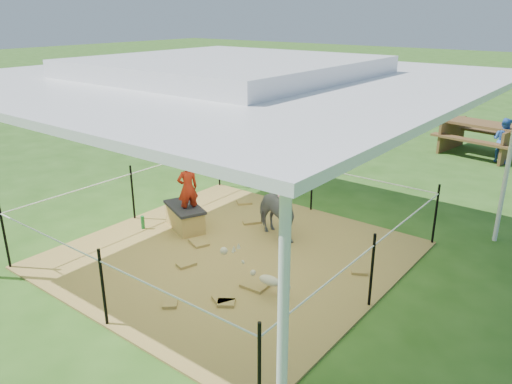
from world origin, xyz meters
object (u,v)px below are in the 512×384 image
Objects in this scene: straw_bale at (185,218)px; distant_person at (503,140)px; foal at (270,279)px; pony at (274,212)px; picnic_table_near at (481,139)px; woman at (187,182)px; green_bottle at (143,222)px.

distant_person is at bearing 67.15° from straw_bale.
foal is at bearing -19.23° from straw_bale.
pony is 0.51× the size of picnic_table_near.
woman is at bearing 85.42° from distant_person.
straw_bale is 0.40× the size of picnic_table_near.
picnic_table_near reaches higher than straw_bale.
green_bottle is (-0.55, -0.45, -0.07)m from straw_bale.
woman is at bearing 158.23° from foal.
woman is 0.49× the size of picnic_table_near.
straw_bale is 1.54m from pony.
picnic_table_near is (2.50, 7.91, -0.46)m from woman.
woman is (0.10, 0.00, 0.66)m from straw_bale.
straw_bale is 0.79× the size of pony.
picnic_table_near is (3.15, 8.36, 0.27)m from green_bottle.
woman is 0.89× the size of distant_person.
foal is (2.27, -0.83, -0.60)m from woman.
distant_person reaches higher than straw_bale.
foal reaches higher than green_bottle.
picnic_table_near is (0.23, 8.74, 0.14)m from foal.
green_bottle is at bearing -101.87° from picnic_table_near.
straw_bale is 0.74× the size of distant_person.
straw_bale reaches higher than green_bottle.
straw_bale is at bearing 84.77° from distant_person.
woman reaches higher than green_bottle.
distant_person is (3.18, 7.56, 0.33)m from straw_bale.
woman reaches higher than picnic_table_near.
distant_person is at bearing 65.00° from green_bottle.
green_bottle is 0.11× the size of picnic_table_near.
pony is 1.19× the size of foal.
pony reaches higher than picnic_table_near.
straw_bale is at bearing -66.64° from woman.
foal is 8.74m from picnic_table_near.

